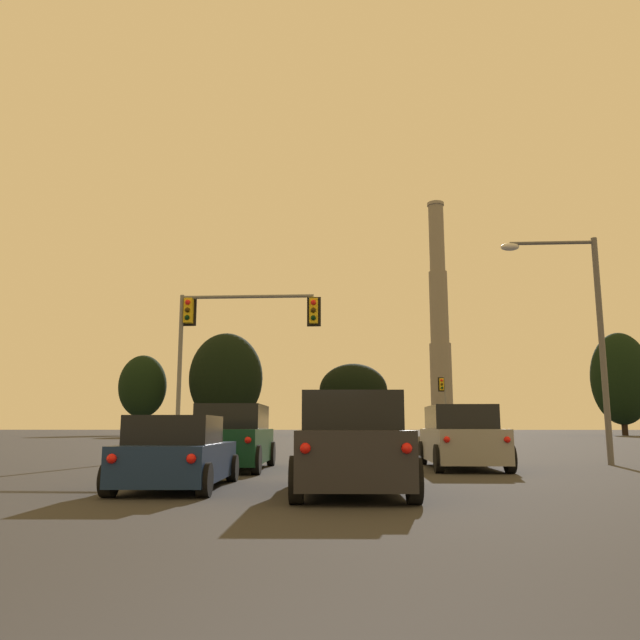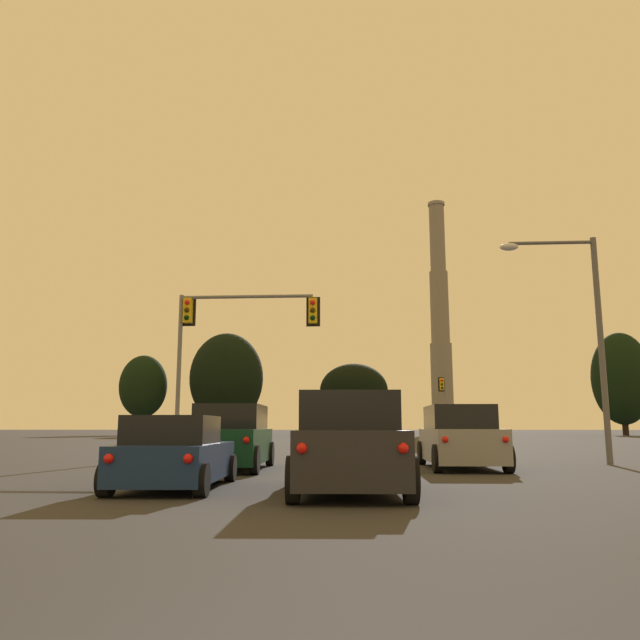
% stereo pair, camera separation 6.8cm
% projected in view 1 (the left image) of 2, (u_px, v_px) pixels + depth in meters
% --- Properties ---
extents(hatchback_left_lane_second, '(2.09, 4.18, 1.44)m').
position_uv_depth(hatchback_left_lane_second, '(178.00, 455.00, 12.49)').
color(hatchback_left_lane_second, navy).
rests_on(hatchback_left_lane_second, ground_plane).
extents(suv_center_lane_second, '(2.30, 4.98, 1.86)m').
position_uv_depth(suv_center_lane_second, '(351.00, 444.00, 11.99)').
color(suv_center_lane_second, '#232328').
rests_on(suv_center_lane_second, ground_plane).
extents(suv_right_lane_front, '(2.15, 4.92, 1.86)m').
position_uv_depth(suv_right_lane_front, '(461.00, 438.00, 18.68)').
color(suv_right_lane_front, gray).
rests_on(suv_right_lane_front, ground_plane).
extents(suv_left_lane_front, '(2.28, 4.97, 1.86)m').
position_uv_depth(suv_left_lane_front, '(233.00, 438.00, 18.13)').
color(suv_left_lane_front, '#0F3823').
rests_on(suv_left_lane_front, ground_plane).
extents(traffic_light_overhead_left, '(6.05, 0.50, 6.71)m').
position_uv_depth(traffic_light_overhead_left, '(226.00, 331.00, 25.90)').
color(traffic_light_overhead_left, slate).
rests_on(traffic_light_overhead_left, ground_plane).
extents(traffic_light_far_right, '(0.78, 0.50, 5.56)m').
position_uv_depth(traffic_light_far_right, '(444.00, 399.00, 53.91)').
color(traffic_light_far_right, slate).
rests_on(traffic_light_far_right, ground_plane).
extents(street_lamp, '(3.29, 0.36, 7.67)m').
position_uv_depth(street_lamp, '(583.00, 320.00, 21.08)').
color(street_lamp, '#56565B').
rests_on(street_lamp, ground_plane).
extents(smokestack, '(7.63, 7.63, 52.38)m').
position_uv_depth(smokestack, '(440.00, 339.00, 138.67)').
color(smokestack, slate).
rests_on(smokestack, ground_plane).
extents(treeline_right_mid, '(10.81, 9.73, 11.22)m').
position_uv_depth(treeline_right_mid, '(353.00, 391.00, 98.89)').
color(treeline_right_mid, black).
rests_on(treeline_right_mid, ground_plane).
extents(treeline_far_left, '(7.34, 6.61, 12.27)m').
position_uv_depth(treeline_far_left, '(143.00, 386.00, 96.43)').
color(treeline_far_left, black).
rests_on(treeline_far_left, ground_plane).
extents(treeline_far_right, '(11.51, 10.36, 15.89)m').
position_uv_depth(treeline_far_right, '(226.00, 378.00, 97.68)').
color(treeline_far_right, black).
rests_on(treeline_far_right, ground_plane).
extents(treeline_left_mid, '(8.65, 7.78, 15.36)m').
position_uv_depth(treeline_left_mid, '(621.00, 378.00, 93.50)').
color(treeline_left_mid, black).
rests_on(treeline_left_mid, ground_plane).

